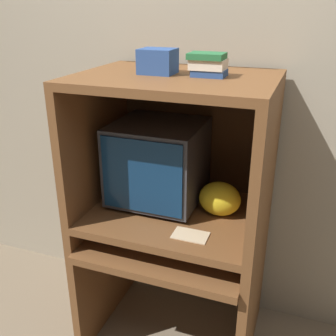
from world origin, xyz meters
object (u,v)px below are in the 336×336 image
crt_monitor (158,162)px  storage_box (158,61)px  keyboard (137,238)px  snack_bag (220,199)px  mouse (188,250)px  book_stack (208,64)px

crt_monitor → storage_box: (0.03, -0.07, 0.49)m
keyboard → snack_bag: (0.36, 0.16, 0.20)m
keyboard → storage_box: bearing=63.2°
keyboard → snack_bag: bearing=24.0°
keyboard → mouse: 0.26m
book_stack → storage_box: (-0.22, -0.01, 0.00)m
snack_bag → storage_box: bearing=-174.0°
snack_bag → book_stack: book_stack is taller
crt_monitor → book_stack: bearing=-13.3°
keyboard → crt_monitor: bearing=79.8°
crt_monitor → keyboard: 0.38m
crt_monitor → storage_box: 0.49m
keyboard → book_stack: 0.87m
keyboard → book_stack: (0.28, 0.14, 0.81)m
crt_monitor → snack_bag: 0.35m
keyboard → storage_box: storage_box is taller
crt_monitor → mouse: size_ratio=7.46×
storage_box → snack_bag: bearing=6.0°
mouse → snack_bag: 0.27m
snack_bag → book_stack: (-0.07, -0.02, 0.61)m
keyboard → book_stack: bearing=25.7°
mouse → storage_box: storage_box is taller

